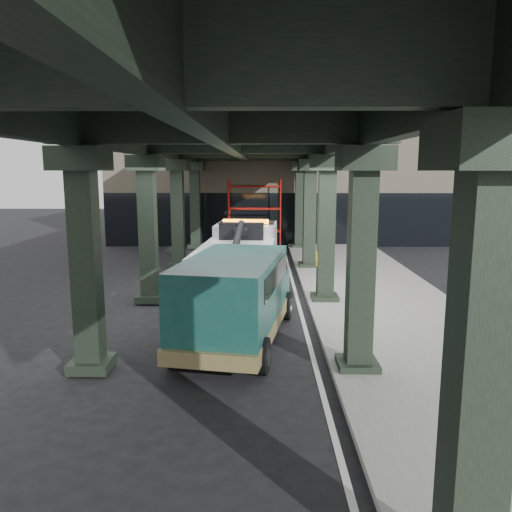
{
  "coord_description": "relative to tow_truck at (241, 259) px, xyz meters",
  "views": [
    {
      "loc": [
        0.46,
        -14.66,
        4.5
      ],
      "look_at": [
        0.25,
        1.67,
        1.7
      ],
      "focal_mm": 35.0,
      "sensor_mm": 36.0,
      "label": 1
    }
  ],
  "objects": [
    {
      "name": "ground",
      "position": [
        0.32,
        -3.02,
        -1.34
      ],
      "size": [
        90.0,
        90.0,
        0.0
      ],
      "primitive_type": "plane",
      "color": "black",
      "rests_on": "ground"
    },
    {
      "name": "building",
      "position": [
        2.32,
        16.98,
        2.66
      ],
      "size": [
        22.0,
        10.0,
        8.0
      ],
      "primitive_type": "cube",
      "color": "#C6B793",
      "rests_on": "ground"
    },
    {
      "name": "scaffolding",
      "position": [
        0.32,
        11.63,
        0.77
      ],
      "size": [
        3.08,
        0.88,
        4.0
      ],
      "color": "red",
      "rests_on": "ground"
    },
    {
      "name": "towed_van",
      "position": [
        0.09,
        -5.11,
        -0.07
      ],
      "size": [
        3.17,
        6.1,
        2.36
      ],
      "rotation": [
        0.0,
        0.0,
        -0.17
      ],
      "color": "#12433D",
      "rests_on": "ground"
    },
    {
      "name": "tow_truck",
      "position": [
        0.0,
        0.0,
        0.0
      ],
      "size": [
        2.93,
        8.53,
        2.75
      ],
      "rotation": [
        0.0,
        0.0,
        -0.07
      ],
      "color": "black",
      "rests_on": "ground"
    },
    {
      "name": "sidewalk",
      "position": [
        4.82,
        -1.02,
        -1.27
      ],
      "size": [
        5.0,
        40.0,
        0.15
      ],
      "primitive_type": "cube",
      "color": "gray",
      "rests_on": "ground"
    },
    {
      "name": "viaduct",
      "position": [
        -0.08,
        -1.02,
        4.12
      ],
      "size": [
        7.4,
        32.0,
        6.4
      ],
      "color": "black",
      "rests_on": "ground"
    },
    {
      "name": "lane_stripe",
      "position": [
        2.02,
        -1.02,
        -1.34
      ],
      "size": [
        0.12,
        38.0,
        0.01
      ],
      "primitive_type": "cube",
      "color": "silver",
      "rests_on": "ground"
    }
  ]
}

